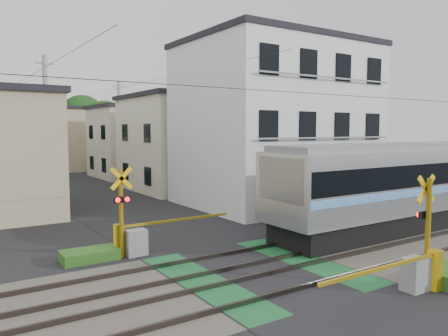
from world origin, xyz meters
TOP-DOWN VIEW (x-y plane):
  - ground at (0.00, 0.00)m, footprint 120.00×120.00m
  - track_bed at (0.00, 0.00)m, footprint 120.00×120.00m
  - crossing_signal_near at (2.59, -3.65)m, footprint 4.74×0.65m
  - crossing_signal_far at (-2.59, 3.65)m, footprint 4.74×0.65m
  - apartment_block at (8.50, 9.49)m, footprint 10.20×8.36m
  - houses_row at (0.25, 25.92)m, footprint 22.07×31.35m
  - tree_hill at (-0.47, 49.12)m, footprint 40.00×11.68m
  - catenary at (6.00, 0.03)m, footprint 60.00×5.04m
  - utility_poles at (-1.05, 23.01)m, footprint 7.90×42.00m
  - pedestrian at (0.29, 28.96)m, footprint 0.72×0.60m
  - weed_patches at (1.76, -0.09)m, footprint 10.25×8.80m

SIDE VIEW (x-z plane):
  - ground at x=0.00m, z-range 0.00..0.00m
  - track_bed at x=0.00m, z-range -0.03..0.11m
  - weed_patches at x=1.76m, z-range -0.02..0.38m
  - crossing_signal_near at x=2.59m, z-range -0.83..2.25m
  - crossing_signal_far at x=-2.59m, z-range -0.83..2.25m
  - pedestrian at x=0.29m, z-range 0.00..1.67m
  - houses_row at x=0.25m, z-range -0.16..6.64m
  - catenary at x=6.00m, z-range 0.20..7.20m
  - utility_poles at x=-1.05m, z-range 0.08..8.08m
  - tree_hill at x=-0.47m, z-range -0.98..9.97m
  - apartment_block at x=8.50m, z-range 0.01..9.31m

